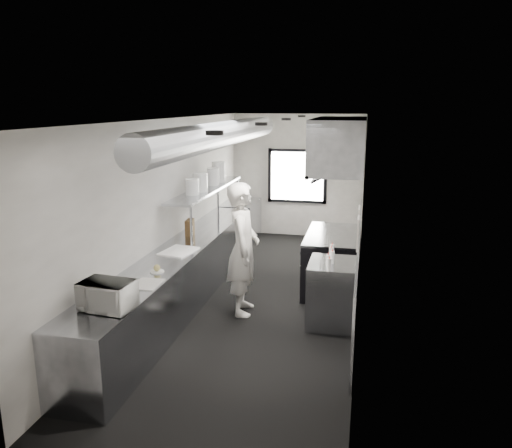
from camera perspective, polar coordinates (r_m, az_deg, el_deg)
The scene contains 35 objects.
floor at distance 8.01m, azimuth 0.63°, elevation -8.48°, with size 3.00×8.00×0.01m, color black.
ceiling at distance 7.42m, azimuth 0.68°, elevation 11.97°, with size 3.00×8.00×0.01m, color beige.
wall_back at distance 11.48m, azimuth 4.77°, elevation 5.52°, with size 3.00×0.02×2.80m, color silver.
wall_front at distance 3.95m, azimuth -11.57°, elevation -10.89°, with size 3.00×0.02×2.80m, color silver.
wall_left at distance 8.03m, azimuth -9.89°, elevation 1.82°, with size 0.02×8.00×2.80m, color silver.
wall_right at distance 7.44m, azimuth 12.03°, elevation 0.79°, with size 0.02×8.00×2.80m, color silver.
wall_cladding at distance 7.96m, azimuth 11.62°, elevation -4.71°, with size 0.03×5.50×1.10m, color gray.
hvac_duct at distance 7.99m, azimuth -3.72°, elevation 10.27°, with size 0.40×0.40×6.40m, color gray.
service_window at distance 11.44m, azimuth 4.75°, elevation 5.49°, with size 1.36×0.05×1.25m.
exhaust_hood at distance 8.00m, azimuth 9.54°, elevation 8.97°, with size 0.81×2.20×0.88m.
prep_counter at distance 7.71m, azimuth -8.58°, elevation -5.96°, with size 0.70×6.00×0.90m, color gray.
pass_shelf at distance 8.82m, azimuth -5.61°, elevation 3.91°, with size 0.45×3.00×0.68m.
range at distance 8.38m, azimuth 8.62°, elevation -4.22°, with size 0.88×1.60×0.94m.
bottle_station at distance 7.06m, azimuth 8.71°, elevation -7.86°, with size 0.65×0.80×0.90m, color gray.
far_work_table at distance 11.10m, azimuth -1.78°, elevation 0.28°, with size 0.70×1.20×0.90m, color gray.
notice_sheet_a at distance 6.23m, azimuth 11.70°, elevation 0.19°, with size 0.02×0.28×0.38m, color silver.
notice_sheet_b at distance 5.90m, azimuth 11.61°, elevation -1.06°, with size 0.02×0.28×0.38m, color silver.
line_cook at distance 7.20m, azimuth -1.48°, elevation -2.86°, with size 0.71×0.47×1.95m, color silver.
microwave at distance 5.52m, azimuth -16.73°, elevation -7.85°, with size 0.51×0.39×0.30m, color silver.
deli_tub_a at distance 5.94m, azimuth -17.29°, elevation -7.41°, with size 0.14×0.14×0.10m, color beige.
deli_tub_b at distance 6.07m, azimuth -16.61°, elevation -6.88°, with size 0.14×0.14×0.10m, color beige.
newspaper at distance 6.17m, azimuth -12.42°, elevation -6.73°, with size 0.32×0.39×0.01m, color white.
small_plate at distance 6.57m, azimuth -11.30°, elevation -5.38°, with size 0.18×0.18×0.02m, color white.
pastry at distance 6.55m, azimuth -11.32°, elevation -4.96°, with size 0.09×0.09×0.09m, color tan.
cutting_board at distance 7.39m, azimuth -8.88°, elevation -3.10°, with size 0.42×0.56×0.02m, color white.
knife_block at distance 8.27m, azimuth -7.61°, elevation -0.39°, with size 0.11×0.24×0.26m, color brown.
plate_stack_a at distance 8.17m, azimuth -7.33°, elevation 4.27°, with size 0.22×0.22×0.26m, color white.
plate_stack_b at distance 8.45m, azimuth -6.42°, elevation 4.78°, with size 0.24×0.24×0.32m, color white.
plate_stack_c at distance 9.10m, azimuth -4.93°, elevation 5.45°, with size 0.22×0.22×0.31m, color white.
plate_stack_d at distance 9.47m, azimuth -4.33°, elevation 6.01°, with size 0.25×0.25×0.39m, color white.
squeeze_bottle_a at distance 6.55m, azimuth 8.42°, elevation -4.61°, with size 0.05×0.05×0.16m, color white.
squeeze_bottle_b at distance 6.70m, azimuth 8.28°, elevation -4.20°, with size 0.05×0.05×0.16m, color white.
squeeze_bottle_c at distance 6.84m, azimuth 8.75°, elevation -3.80°, with size 0.06×0.06×0.17m, color white.
squeeze_bottle_d at distance 7.01m, azimuth 8.61°, elevation -3.37°, with size 0.06×0.06×0.17m, color white.
squeeze_bottle_e at distance 7.16m, azimuth 8.72°, elevation -3.01°, with size 0.06×0.06×0.17m, color white.
Camera 1 is at (1.52, -7.26, 3.02)m, focal length 34.83 mm.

